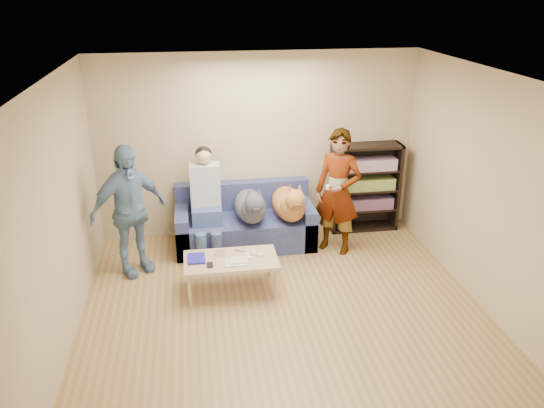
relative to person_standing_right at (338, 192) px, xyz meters
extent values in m
plane|color=olive|center=(-0.97, -1.70, -0.85)|extent=(5.00, 5.00, 0.00)
plane|color=white|center=(-0.97, -1.70, 1.75)|extent=(5.00, 5.00, 0.00)
plane|color=tan|center=(-0.97, 0.80, 0.45)|extent=(4.50, 0.00, 4.50)
plane|color=tan|center=(-0.97, -4.20, 0.45)|extent=(4.50, 0.00, 4.50)
plane|color=tan|center=(-3.22, -1.70, 0.45)|extent=(0.00, 5.00, 5.00)
plane|color=tan|center=(1.28, -1.70, 0.45)|extent=(0.00, 5.00, 5.00)
ellipsoid|color=#BBBAC0|center=(-0.54, 0.25, -0.35)|extent=(0.41, 0.35, 0.14)
imported|color=gray|center=(0.00, 0.00, 0.00)|extent=(0.74, 0.70, 1.70)
imported|color=#6B86AC|center=(-2.70, -0.18, -0.01)|extent=(1.05, 0.88, 1.68)
cube|color=silver|center=(-0.20, -0.20, 0.16)|extent=(0.07, 0.12, 0.03)
cube|color=#1C1F9B|center=(-1.91, -0.78, -0.42)|extent=(0.20, 0.26, 0.03)
cube|color=beige|center=(-1.46, -0.93, -0.42)|extent=(0.26, 0.20, 0.02)
cube|color=beige|center=(-1.43, -0.91, -0.41)|extent=(0.22, 0.17, 0.01)
cube|color=silver|center=(-1.63, -0.71, -0.41)|extent=(0.11, 0.06, 0.05)
cube|color=silver|center=(-1.23, -0.73, -0.42)|extent=(0.04, 0.13, 0.03)
cube|color=silver|center=(-1.15, -0.81, -0.42)|extent=(0.09, 0.06, 0.03)
cylinder|color=silver|center=(-1.31, -0.85, -0.42)|extent=(0.07, 0.07, 0.02)
cylinder|color=silver|center=(-1.31, -0.77, -0.42)|extent=(0.07, 0.07, 0.02)
cylinder|color=#CF5D1D|center=(-1.53, -0.99, -0.43)|extent=(0.13, 0.06, 0.01)
cylinder|color=black|center=(-1.39, -0.65, -0.43)|extent=(0.13, 0.08, 0.01)
cube|color=black|center=(-1.76, -0.95, -0.42)|extent=(0.07, 0.12, 0.02)
cube|color=#515B93|center=(-1.22, 0.35, -0.64)|extent=(1.90, 0.85, 0.42)
cube|color=#515B93|center=(-1.22, 0.68, -0.23)|extent=(1.90, 0.18, 0.40)
cube|color=#515B93|center=(-2.08, 0.35, -0.56)|extent=(0.18, 0.85, 0.58)
cube|color=#515B93|center=(-0.36, 0.35, -0.56)|extent=(0.18, 0.85, 0.58)
cube|color=#435395|center=(-1.74, 0.27, -0.32)|extent=(0.40, 0.38, 0.22)
cylinder|color=#416690|center=(-1.84, -0.15, -0.64)|extent=(0.14, 0.14, 0.47)
cylinder|color=#394B7F|center=(-1.64, -0.15, -0.64)|extent=(0.14, 0.14, 0.47)
cube|color=silver|center=(-1.74, 0.37, 0.07)|extent=(0.40, 0.24, 0.58)
sphere|color=tan|center=(-1.74, 0.37, 0.47)|extent=(0.21, 0.21, 0.21)
ellipsoid|color=black|center=(-1.74, 0.40, 0.50)|extent=(0.22, 0.22, 0.19)
ellipsoid|color=#53565E|center=(-1.14, 0.30, -0.25)|extent=(0.42, 0.89, 0.37)
sphere|color=#474851|center=(-1.14, -0.03, -0.16)|extent=(0.32, 0.32, 0.32)
sphere|color=#45474E|center=(-1.14, -0.20, -0.01)|extent=(0.26, 0.26, 0.26)
cube|color=black|center=(-1.14, -0.33, -0.05)|extent=(0.08, 0.12, 0.07)
cone|color=#51525C|center=(-1.21, -0.18, 0.12)|extent=(0.08, 0.08, 0.12)
cone|color=#464A50|center=(-1.08, -0.18, 0.12)|extent=(0.08, 0.08, 0.12)
cylinder|color=#4D4F57|center=(-1.14, 0.72, -0.28)|extent=(0.05, 0.29, 0.17)
ellipsoid|color=#C06C3A|center=(-0.62, 0.28, -0.24)|extent=(0.44, 0.92, 0.38)
sphere|color=#C38A3B|center=(-0.62, -0.02, -0.15)|extent=(0.33, 0.33, 0.33)
sphere|color=#C6733C|center=(-0.62, -0.18, 0.00)|extent=(0.27, 0.27, 0.27)
cube|color=brown|center=(-0.62, -0.29, -0.04)|extent=(0.08, 0.13, 0.08)
cone|color=#C06A3A|center=(-0.68, -0.16, 0.14)|extent=(0.08, 0.08, 0.13)
cone|color=#AD7634|center=(-0.55, -0.16, 0.14)|extent=(0.08, 0.08, 0.13)
cylinder|color=#C9803D|center=(-0.62, 0.67, -0.28)|extent=(0.05, 0.30, 0.18)
cube|color=tan|center=(-1.51, -0.83, -0.45)|extent=(1.10, 0.60, 0.04)
cylinder|color=tan|center=(-2.01, -1.08, -0.66)|extent=(0.05, 0.05, 0.38)
cylinder|color=tan|center=(-1.01, -1.08, -0.66)|extent=(0.05, 0.05, 0.38)
cylinder|color=#C9B77B|center=(-2.01, -0.58, -0.66)|extent=(0.05, 0.05, 0.38)
cylinder|color=tan|center=(-1.01, -0.58, -0.66)|extent=(0.05, 0.05, 0.38)
cube|color=black|center=(0.10, 0.62, -0.20)|extent=(0.04, 0.34, 1.30)
cube|color=black|center=(1.06, 0.62, -0.20)|extent=(0.04, 0.34, 1.30)
cube|color=black|center=(0.58, 0.62, 0.43)|extent=(1.00, 0.34, 0.04)
cube|color=black|center=(0.58, 0.62, -0.83)|extent=(1.00, 0.34, 0.04)
cube|color=black|center=(0.58, 0.78, -0.20)|extent=(1.00, 0.02, 1.30)
cube|color=black|center=(0.58, 0.62, -0.53)|extent=(0.94, 0.32, 0.03)
cube|color=black|center=(0.58, 0.62, -0.23)|extent=(0.94, 0.32, 0.02)
cube|color=black|center=(0.58, 0.62, 0.07)|extent=(0.94, 0.32, 0.02)
cube|color=#B23333|center=(0.58, 0.60, -0.43)|extent=(0.84, 0.24, 0.17)
cube|color=gold|center=(0.58, 0.60, -0.13)|extent=(0.84, 0.24, 0.17)
cube|color=#994C99|center=(0.58, 0.60, 0.17)|extent=(0.84, 0.24, 0.17)
camera|label=1|loc=(-1.88, -6.34, 2.57)|focal=35.00mm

